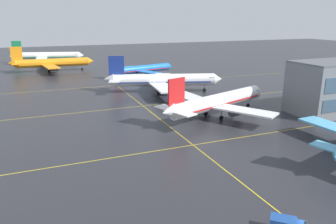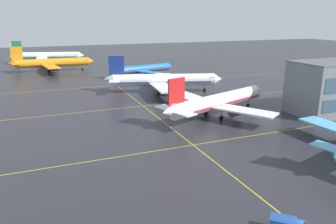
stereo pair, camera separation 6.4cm
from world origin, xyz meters
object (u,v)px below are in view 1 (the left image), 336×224
at_px(airliner_far_left_stand, 142,69).
at_px(airliner_distant_taxiway, 47,56).
at_px(airliner_second_row, 218,102).
at_px(airliner_third_row, 163,80).
at_px(airliner_far_right_stand, 52,63).

bearing_deg(airliner_far_left_stand, airliner_distant_taxiway, 120.84).
bearing_deg(airliner_second_row, airliner_third_row, 94.82).
height_order(airliner_far_left_stand, airliner_far_right_stand, airliner_far_right_stand).
height_order(airliner_third_row, airliner_distant_taxiway, airliner_distant_taxiway).
xyz_separation_m(airliner_far_right_stand, airliner_distant_taxiway, (-1.04, 31.44, 0.18)).
bearing_deg(airliner_far_left_stand, airliner_third_row, -95.16).
distance_m(airliner_second_row, airliner_far_right_stand, 102.96).
bearing_deg(airliner_far_right_stand, airliner_third_row, -62.58).
distance_m(airliner_second_row, airliner_distant_taxiway, 133.16).
height_order(airliner_second_row, airliner_far_left_stand, airliner_second_row).
bearing_deg(airliner_third_row, airliner_far_left_stand, 84.84).
xyz_separation_m(airliner_third_row, airliner_far_right_stand, (-33.15, 63.90, -0.18)).
xyz_separation_m(airliner_second_row, airliner_distant_taxiway, (-36.95, 127.94, 0.27)).
relative_size(airliner_second_row, airliner_far_left_stand, 1.18).
height_order(airliner_far_left_stand, airliner_distant_taxiway, airliner_distant_taxiway).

